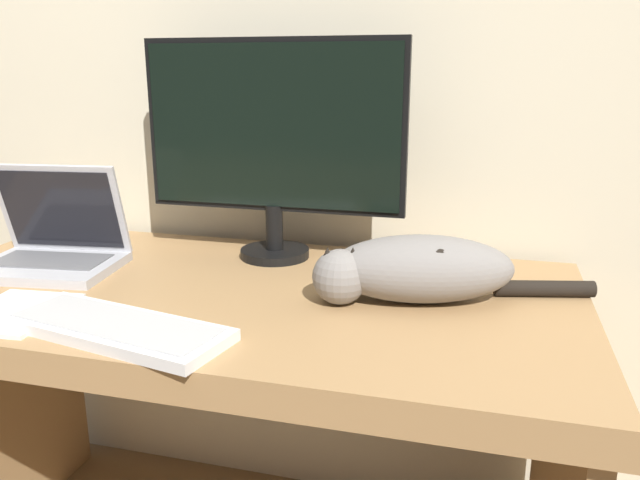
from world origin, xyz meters
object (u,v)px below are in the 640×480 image
(laptop, at_px, (52,248))
(cat, at_px, (415,268))
(external_keyboard, at_px, (116,328))
(monitor, at_px, (273,138))

(laptop, distance_m, cat, 0.80)
(laptop, relative_size, cat, 0.61)
(laptop, height_order, cat, laptop)
(laptop, height_order, external_keyboard, laptop)
(monitor, bearing_deg, external_keyboard, -102.58)
(monitor, height_order, external_keyboard, monitor)
(monitor, xyz_separation_m, cat, (0.35, -0.21, -0.21))
(laptop, bearing_deg, monitor, 17.88)
(cat, bearing_deg, laptop, 166.76)
(monitor, distance_m, laptop, 0.55)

